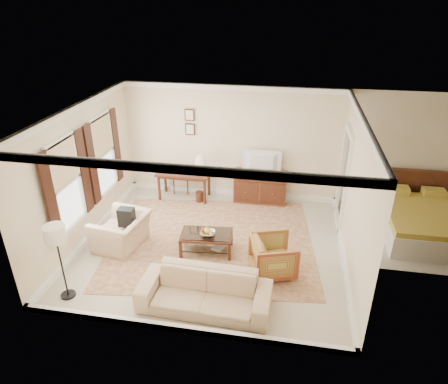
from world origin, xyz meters
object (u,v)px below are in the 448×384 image
(sideboard, at_px, (260,187))
(striped_armchair, at_px, (273,255))
(tv, at_px, (262,155))
(writing_desk, at_px, (184,176))
(club_armchair, at_px, (121,226))
(sofa, at_px, (204,287))
(coffee_table, at_px, (207,238))

(sideboard, height_order, striped_armchair, striped_armchair)
(sideboard, bearing_deg, striped_armchair, -79.68)
(tv, relative_size, striped_armchair, 1.13)
(writing_desk, height_order, club_armchair, club_armchair)
(tv, xyz_separation_m, sofa, (-0.55, -4.05, -0.84))
(writing_desk, height_order, tv, tv)
(striped_armchair, xyz_separation_m, sofa, (-1.07, -1.17, 0.03))
(tv, distance_m, striped_armchair, 3.06)
(coffee_table, relative_size, sofa, 0.50)
(writing_desk, relative_size, striped_armchair, 1.66)
(tv, height_order, sofa, tv)
(writing_desk, xyz_separation_m, striped_armchair, (2.49, -2.75, -0.22))
(sofa, bearing_deg, tv, 84.29)
(coffee_table, xyz_separation_m, sofa, (0.32, -1.62, 0.10))
(club_armchair, relative_size, sofa, 0.49)
(coffee_table, height_order, club_armchair, club_armchair)
(sideboard, xyz_separation_m, coffee_table, (-0.87, -2.45, -0.07))
(tv, relative_size, club_armchair, 0.85)
(writing_desk, distance_m, sofa, 4.17)
(writing_desk, bearing_deg, tv, 3.98)
(writing_desk, height_order, sideboard, sideboard)
(tv, bearing_deg, striped_armchair, 100.39)
(striped_armchair, bearing_deg, sideboard, -7.75)
(writing_desk, distance_m, coffee_table, 2.56)
(tv, height_order, striped_armchair, tv)
(writing_desk, xyz_separation_m, tv, (1.96, 0.14, 0.64))
(sideboard, xyz_separation_m, striped_armchair, (0.53, -2.90, 0.00))
(club_armchair, height_order, sofa, club_armchair)
(club_armchair, bearing_deg, tv, 142.36)
(tv, xyz_separation_m, coffee_table, (-0.87, -2.43, -0.94))
(sideboard, xyz_separation_m, club_armchair, (-2.67, -2.55, 0.07))
(sideboard, bearing_deg, club_armchair, -136.27)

